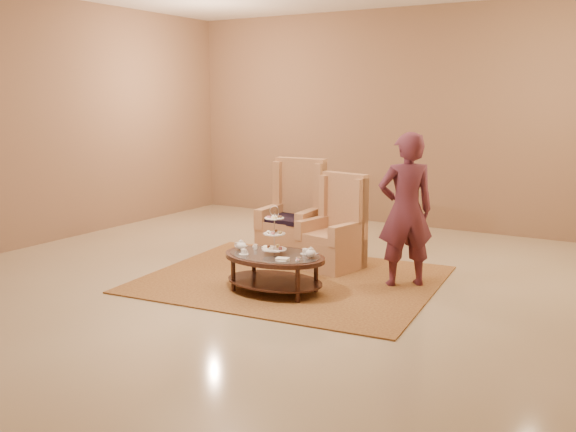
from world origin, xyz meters
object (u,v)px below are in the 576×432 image
Objects in this scene: tea_table at (275,261)px; armchair_right at (336,237)px; person at (406,210)px; armchair_left at (294,225)px.

tea_table is 1.25m from armchair_right.
armchair_right is 1.14m from person.
armchair_left is 0.75× the size of person.
armchair_left is 0.76m from armchair_right.
armchair_left reaches higher than tea_table.
armchair_left is at bearing 174.86° from armchair_right.
tea_table is 1.60m from armchair_left.
person is (1.10, 0.96, 0.51)m from tea_table.
person is (1.72, -0.50, 0.42)m from armchair_left.
tea_table is 1.55m from person.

